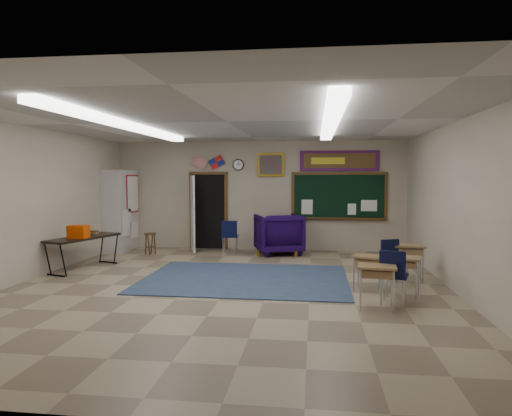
# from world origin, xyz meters

# --- Properties ---
(floor) EXTENTS (9.00, 9.00, 0.00)m
(floor) POSITION_xyz_m (0.00, 0.00, 0.00)
(floor) COLOR gray
(floor) RESTS_ON ground
(back_wall) EXTENTS (8.00, 0.04, 3.00)m
(back_wall) POSITION_xyz_m (0.00, 4.50, 1.50)
(back_wall) COLOR #BFB09B
(back_wall) RESTS_ON floor
(front_wall) EXTENTS (8.00, 0.04, 3.00)m
(front_wall) POSITION_xyz_m (0.00, -4.50, 1.50)
(front_wall) COLOR #BFB09B
(front_wall) RESTS_ON floor
(left_wall) EXTENTS (0.04, 9.00, 3.00)m
(left_wall) POSITION_xyz_m (-4.00, 0.00, 1.50)
(left_wall) COLOR #BFB09B
(left_wall) RESTS_ON floor
(right_wall) EXTENTS (0.04, 9.00, 3.00)m
(right_wall) POSITION_xyz_m (4.00, 0.00, 1.50)
(right_wall) COLOR #BFB09B
(right_wall) RESTS_ON floor
(ceiling) EXTENTS (8.00, 9.00, 0.04)m
(ceiling) POSITION_xyz_m (0.00, 0.00, 3.00)
(ceiling) COLOR silver
(ceiling) RESTS_ON back_wall
(area_rug) EXTENTS (4.00, 3.00, 0.02)m
(area_rug) POSITION_xyz_m (0.20, 0.80, 0.01)
(area_rug) COLOR #334361
(area_rug) RESTS_ON floor
(fluorescent_strips) EXTENTS (3.86, 6.00, 0.10)m
(fluorescent_strips) POSITION_xyz_m (0.00, 0.00, 2.94)
(fluorescent_strips) COLOR white
(fluorescent_strips) RESTS_ON ceiling
(doorway) EXTENTS (1.10, 0.89, 2.16)m
(doorway) POSITION_xyz_m (-1.50, 4.35, 1.06)
(doorway) COLOR black
(doorway) RESTS_ON back_wall
(chalkboard) EXTENTS (2.55, 0.14, 1.30)m
(chalkboard) POSITION_xyz_m (2.20, 4.46, 1.46)
(chalkboard) COLOR #523517
(chalkboard) RESTS_ON back_wall
(bulletin_board) EXTENTS (2.10, 0.05, 0.55)m
(bulletin_board) POSITION_xyz_m (2.20, 4.47, 2.45)
(bulletin_board) COLOR #9E0D16
(bulletin_board) RESTS_ON back_wall
(framed_art_print) EXTENTS (0.75, 0.05, 0.65)m
(framed_art_print) POSITION_xyz_m (0.35, 4.47, 2.35)
(framed_art_print) COLOR olive
(framed_art_print) RESTS_ON back_wall
(wall_clock) EXTENTS (0.32, 0.05, 0.32)m
(wall_clock) POSITION_xyz_m (-0.55, 4.47, 2.35)
(wall_clock) COLOR black
(wall_clock) RESTS_ON back_wall
(wall_flags) EXTENTS (1.16, 0.06, 0.70)m
(wall_flags) POSITION_xyz_m (-1.40, 4.44, 2.48)
(wall_flags) COLOR red
(wall_flags) RESTS_ON back_wall
(storage_cabinet) EXTENTS (0.59, 1.25, 2.20)m
(storage_cabinet) POSITION_xyz_m (-3.71, 3.85, 1.10)
(storage_cabinet) COLOR #B8B7B3
(storage_cabinet) RESTS_ON floor
(wingback_armchair) EXTENTS (1.43, 1.45, 1.05)m
(wingback_armchair) POSITION_xyz_m (0.62, 3.83, 0.53)
(wingback_armchair) COLOR #150533
(wingback_armchair) RESTS_ON floor
(student_chair_reading) EXTENTS (0.48, 0.48, 0.89)m
(student_chair_reading) POSITION_xyz_m (-0.64, 3.69, 0.44)
(student_chair_reading) COLOR black
(student_chair_reading) RESTS_ON floor
(student_chair_desk_a) EXTENTS (0.55, 0.55, 0.88)m
(student_chair_desk_a) POSITION_xyz_m (2.80, -0.65, 0.44)
(student_chair_desk_a) COLOR black
(student_chair_desk_a) RESTS_ON floor
(student_chair_desk_b) EXTENTS (0.55, 0.55, 0.84)m
(student_chair_desk_b) POSITION_xyz_m (3.05, 0.68, 0.42)
(student_chair_desk_b) COLOR black
(student_chair_desk_b) RESTS_ON floor
(student_desk_front_left) EXTENTS (0.64, 0.56, 0.64)m
(student_desk_front_left) POSITION_xyz_m (2.51, 0.12, 0.36)
(student_desk_front_left) COLOR #997847
(student_desk_front_left) RESTS_ON floor
(student_desk_front_right) EXTENTS (0.63, 0.49, 0.71)m
(student_desk_front_right) POSITION_xyz_m (3.37, 1.06, 0.40)
(student_desk_front_right) COLOR #997847
(student_desk_front_right) RESTS_ON floor
(student_desk_back_left) EXTENTS (0.61, 0.48, 0.68)m
(student_desk_back_left) POSITION_xyz_m (2.49, -0.99, 0.38)
(student_desk_back_left) COLOR #997847
(student_desk_back_left) RESTS_ON floor
(student_desk_back_right) EXTENTS (0.67, 0.58, 0.67)m
(student_desk_back_right) POSITION_xyz_m (3.05, -0.11, 0.38)
(student_desk_back_right) COLOR #997847
(student_desk_back_right) RESTS_ON floor
(folding_table) EXTENTS (1.05, 1.83, 0.99)m
(folding_table) POSITION_xyz_m (-3.45, 1.30, 0.39)
(folding_table) COLOR black
(folding_table) RESTS_ON floor
(wooden_stool) EXTENTS (0.32, 0.32, 0.56)m
(wooden_stool) POSITION_xyz_m (-2.69, 3.33, 0.29)
(wooden_stool) COLOR #4A3116
(wooden_stool) RESTS_ON floor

